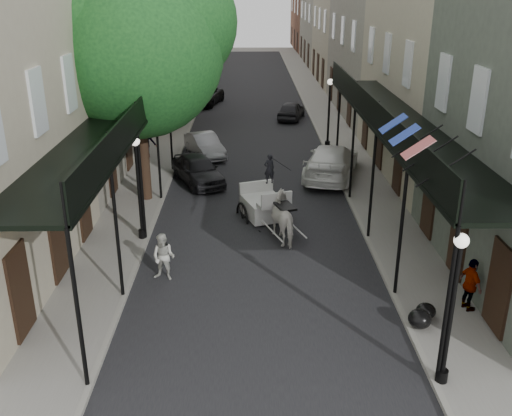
{
  "coord_description": "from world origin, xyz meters",
  "views": [
    {
      "loc": [
        -0.31,
        -12.63,
        8.66
      ],
      "look_at": [
        -0.05,
        5.08,
        1.6
      ],
      "focal_mm": 40.0,
      "sensor_mm": 36.0,
      "label": 1
    }
  ],
  "objects_px": {
    "pedestrian_walking": "(164,257)",
    "car_left_near": "(198,170)",
    "lamppost_left": "(139,187)",
    "car_right_near": "(331,162)",
    "car_left_far": "(204,96)",
    "lamppost_right_near": "(452,308)",
    "car_right_far": "(291,110)",
    "pedestrian_sidewalk_left": "(146,142)",
    "carriage": "(260,189)",
    "tree_near": "(147,42)",
    "tree_far": "(184,30)",
    "lamppost_right_far": "(329,112)",
    "pedestrian_sidewalk_right": "(471,285)",
    "horse": "(286,218)",
    "car_left_mid": "(205,145)"
  },
  "relations": [
    {
      "from": "pedestrian_walking",
      "to": "car_left_near",
      "type": "distance_m",
      "value": 9.1
    },
    {
      "from": "car_left_near",
      "to": "pedestrian_walking",
      "type": "bearing_deg",
      "value": -116.27
    },
    {
      "from": "lamppost_left",
      "to": "car_right_near",
      "type": "distance_m",
      "value": 10.49
    },
    {
      "from": "car_left_far",
      "to": "lamppost_right_near",
      "type": "bearing_deg",
      "value": -63.31
    },
    {
      "from": "lamppost_left",
      "to": "car_right_far",
      "type": "relative_size",
      "value": 1.04
    },
    {
      "from": "lamppost_right_near",
      "to": "pedestrian_sidewalk_left",
      "type": "bearing_deg",
      "value": 118.18
    },
    {
      "from": "pedestrian_walking",
      "to": "car_right_near",
      "type": "height_order",
      "value": "car_right_near"
    },
    {
      "from": "carriage",
      "to": "car_left_far",
      "type": "xyz_separation_m",
      "value": [
        -3.77,
        21.71,
        -0.44
      ]
    },
    {
      "from": "tree_near",
      "to": "pedestrian_walking",
      "type": "height_order",
      "value": "tree_near"
    },
    {
      "from": "tree_far",
      "to": "pedestrian_walking",
      "type": "distance_m",
      "value": 21.68
    },
    {
      "from": "pedestrian_sidewalk_left",
      "to": "car_right_far",
      "type": "height_order",
      "value": "pedestrian_sidewalk_left"
    },
    {
      "from": "lamppost_right_near",
      "to": "pedestrian_walking",
      "type": "bearing_deg",
      "value": 143.83
    },
    {
      "from": "lamppost_right_far",
      "to": "car_left_near",
      "type": "height_order",
      "value": "lamppost_right_far"
    },
    {
      "from": "pedestrian_sidewalk_right",
      "to": "lamppost_left",
      "type": "bearing_deg",
      "value": 49.22
    },
    {
      "from": "lamppost_left",
      "to": "pedestrian_sidewalk_right",
      "type": "bearing_deg",
      "value": -26.54
    },
    {
      "from": "tree_near",
      "to": "lamppost_left",
      "type": "xyz_separation_m",
      "value": [
        0.1,
        -4.18,
        -4.44
      ]
    },
    {
      "from": "tree_near",
      "to": "pedestrian_sidewalk_left",
      "type": "distance_m",
      "value": 8.23
    },
    {
      "from": "tree_near",
      "to": "lamppost_left",
      "type": "bearing_deg",
      "value": -88.66
    },
    {
      "from": "tree_near",
      "to": "lamppost_right_far",
      "type": "xyz_separation_m",
      "value": [
        8.3,
        7.82,
        -4.44
      ]
    },
    {
      "from": "pedestrian_sidewalk_left",
      "to": "pedestrian_sidewalk_right",
      "type": "relative_size",
      "value": 1.05
    },
    {
      "from": "tree_near",
      "to": "tree_far",
      "type": "xyz_separation_m",
      "value": [
        -0.05,
        14.0,
        -0.65
      ]
    },
    {
      "from": "pedestrian_sidewalk_left",
      "to": "horse",
      "type": "bearing_deg",
      "value": 111.06
    },
    {
      "from": "lamppost_right_near",
      "to": "car_left_near",
      "type": "distance_m",
      "value": 15.8
    },
    {
      "from": "lamppost_left",
      "to": "horse",
      "type": "relative_size",
      "value": 1.89
    },
    {
      "from": "carriage",
      "to": "pedestrian_walking",
      "type": "xyz_separation_m",
      "value": [
        -3.1,
        -5.3,
        -0.31
      ]
    },
    {
      "from": "tree_far",
      "to": "lamppost_left",
      "type": "height_order",
      "value": "tree_far"
    },
    {
      "from": "lamppost_right_near",
      "to": "horse",
      "type": "xyz_separation_m",
      "value": [
        -3.07,
        8.0,
        -1.22
      ]
    },
    {
      "from": "tree_near",
      "to": "car_left_mid",
      "type": "distance_m",
      "value": 8.85
    },
    {
      "from": "lamppost_right_near",
      "to": "car_right_near",
      "type": "bearing_deg",
      "value": 91.91
    },
    {
      "from": "tree_far",
      "to": "carriage",
      "type": "distance_m",
      "value": 17.03
    },
    {
      "from": "tree_near",
      "to": "horse",
      "type": "xyz_separation_m",
      "value": [
        5.22,
        -4.18,
        -5.66
      ]
    },
    {
      "from": "tree_near",
      "to": "pedestrian_sidewalk_right",
      "type": "bearing_deg",
      "value": -42.38
    },
    {
      "from": "lamppost_right_far",
      "to": "pedestrian_walking",
      "type": "bearing_deg",
      "value": -115.31
    },
    {
      "from": "pedestrian_sidewalk_right",
      "to": "tree_far",
      "type": "bearing_deg",
      "value": 9.24
    },
    {
      "from": "car_left_near",
      "to": "pedestrian_sidewalk_left",
      "type": "bearing_deg",
      "value": 103.62
    },
    {
      "from": "lamppost_left",
      "to": "car_right_near",
      "type": "relative_size",
      "value": 0.7
    },
    {
      "from": "tree_near",
      "to": "car_left_far",
      "type": "xyz_separation_m",
      "value": [
        0.6,
        19.97,
        -5.85
      ]
    },
    {
      "from": "pedestrian_sidewalk_left",
      "to": "car_left_near",
      "type": "bearing_deg",
      "value": 115.62
    },
    {
      "from": "lamppost_right_far",
      "to": "pedestrian_sidewalk_left",
      "type": "height_order",
      "value": "lamppost_right_far"
    },
    {
      "from": "lamppost_right_near",
      "to": "carriage",
      "type": "relative_size",
      "value": 1.34
    },
    {
      "from": "tree_near",
      "to": "car_right_near",
      "type": "bearing_deg",
      "value": 19.98
    },
    {
      "from": "lamppost_right_near",
      "to": "car_right_near",
      "type": "xyz_separation_m",
      "value": [
        -0.5,
        15.01,
        -1.28
      ]
    },
    {
      "from": "car_left_near",
      "to": "carriage",
      "type": "bearing_deg",
      "value": -78.13
    },
    {
      "from": "tree_near",
      "to": "carriage",
      "type": "bearing_deg",
      "value": -21.76
    },
    {
      "from": "lamppost_right_far",
      "to": "car_right_near",
      "type": "height_order",
      "value": "lamppost_right_far"
    },
    {
      "from": "lamppost_left",
      "to": "pedestrian_walking",
      "type": "distance_m",
      "value": 3.35
    },
    {
      "from": "tree_near",
      "to": "car_left_near",
      "type": "relative_size",
      "value": 2.5
    },
    {
      "from": "car_right_far",
      "to": "tree_far",
      "type": "bearing_deg",
      "value": 23.53
    },
    {
      "from": "pedestrian_sidewalk_right",
      "to": "carriage",
      "type": "bearing_deg",
      "value": 23.11
    },
    {
      "from": "car_right_near",
      "to": "car_right_far",
      "type": "height_order",
      "value": "car_right_near"
    }
  ]
}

